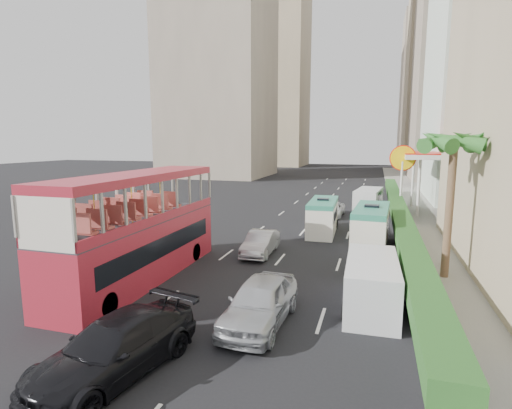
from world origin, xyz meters
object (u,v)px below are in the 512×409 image
at_px(double_decker_bus, 139,227).
at_px(panel_van_near, 372,284).
at_px(car_silver_lane_b, 260,324).
at_px(minibus_far, 371,227).
at_px(car_black, 117,373).
at_px(car_silver_lane_a, 261,254).
at_px(minibus_near, 323,217).
at_px(panel_van_far, 368,200).
at_px(shell_station, 439,183).
at_px(van_asset, 331,216).
at_px(palm_tree, 449,210).

bearing_deg(double_decker_bus, panel_van_near, -1.32).
height_order(car_silver_lane_b, minibus_far, minibus_far).
height_order(car_silver_lane_b, car_black, car_silver_lane_b).
xyz_separation_m(car_silver_lane_a, car_silver_lane_b, (2.46, -8.60, 0.00)).
relative_size(car_silver_lane_b, minibus_near, 0.91).
xyz_separation_m(car_black, minibus_far, (6.64, 16.11, 1.27)).
bearing_deg(panel_van_near, minibus_far, 89.68).
bearing_deg(panel_van_far, car_black, -94.26).
height_order(car_silver_lane_a, panel_van_far, panel_van_far).
bearing_deg(shell_station, car_silver_lane_b, -109.69).
bearing_deg(van_asset, double_decker_bus, -108.25).
xyz_separation_m(panel_van_far, shell_station, (6.08, 0.20, 1.73)).
bearing_deg(car_silver_lane_a, car_silver_lane_b, -74.83).
relative_size(double_decker_bus, minibus_far, 1.92).
height_order(double_decker_bus, minibus_near, double_decker_bus).
height_order(car_silver_lane_b, palm_tree, palm_tree).
relative_size(car_silver_lane_b, car_black, 0.89).
bearing_deg(minibus_near, car_silver_lane_b, -92.91).
bearing_deg(car_silver_lane_b, minibus_near, 91.19).
bearing_deg(double_decker_bus, van_asset, 70.08).
distance_m(double_decker_bus, minibus_far, 13.80).
bearing_deg(shell_station, panel_van_near, -103.26).
relative_size(minibus_near, palm_tree, 0.84).
xyz_separation_m(car_silver_lane_b, car_black, (-3.02, -4.16, 0.00)).
relative_size(van_asset, panel_van_near, 0.91).
distance_m(van_asset, minibus_near, 6.83).
bearing_deg(panel_van_near, van_asset, 99.42).
distance_m(double_decker_bus, panel_van_far, 24.91).
bearing_deg(minibus_near, minibus_far, -45.31).
bearing_deg(minibus_far, van_asset, 112.64).
xyz_separation_m(double_decker_bus, car_silver_lane_b, (6.73, -2.90, -2.53)).
distance_m(minibus_near, shell_station, 14.13).
relative_size(panel_van_near, palm_tree, 0.76).
xyz_separation_m(car_silver_lane_b, panel_van_near, (3.79, 2.66, 0.97)).
xyz_separation_m(minibus_near, panel_van_near, (3.52, -12.46, -0.22)).
xyz_separation_m(car_silver_lane_a, minibus_near, (2.73, 6.52, 1.19)).
relative_size(car_silver_lane_a, shell_station, 0.51).
xyz_separation_m(car_silver_lane_a, van_asset, (2.59, 13.24, 0.00)).
xyz_separation_m(minibus_near, minibus_far, (3.35, -3.17, 0.09)).
distance_m(car_silver_lane_b, van_asset, 21.85).
bearing_deg(car_silver_lane_a, shell_station, 55.10).
bearing_deg(van_asset, panel_van_near, -77.54).
distance_m(car_black, panel_van_far, 30.52).
distance_m(panel_van_far, shell_station, 6.33).
height_order(car_silver_lane_a, car_silver_lane_b, car_silver_lane_b).
xyz_separation_m(minibus_near, panel_van_far, (2.92, 10.58, -0.16)).
bearing_deg(palm_tree, car_silver_lane_a, 169.89).
xyz_separation_m(van_asset, shell_station, (9.13, 4.06, 2.75)).
height_order(car_silver_lane_a, palm_tree, palm_tree).
height_order(minibus_far, shell_station, shell_station).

